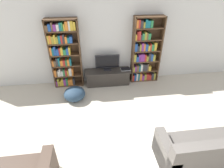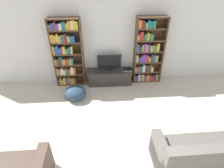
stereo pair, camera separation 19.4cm
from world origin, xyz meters
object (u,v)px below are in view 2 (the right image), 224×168
bookshelf_left (67,53)px  television (109,62)px  couch_right_sofa (208,156)px  bookshelf_right (147,53)px  beanbag_ottoman (75,93)px  laptop (127,69)px  tv_stand (109,77)px

bookshelf_left → television: size_ratio=2.75×
bookshelf_left → couch_right_sofa: size_ratio=1.09×
television → couch_right_sofa: television is taller
bookshelf_right → television: bookshelf_right is taller
beanbag_ottoman → bookshelf_right: bearing=20.9°
laptop → bookshelf_left: bearing=176.6°
bookshelf_right → television: bearing=-177.4°
bookshelf_left → bookshelf_right: (2.49, -0.00, -0.08)m
bookshelf_right → laptop: 0.80m
bookshelf_left → bookshelf_right: same height
bookshelf_right → couch_right_sofa: bookshelf_right is taller
television → beanbag_ottoman: television is taller
laptop → couch_right_sofa: couch_right_sofa is taller
couch_right_sofa → bookshelf_right: bearing=97.1°
laptop → beanbag_ottoman: 1.81m
television → couch_right_sofa: size_ratio=0.40×
tv_stand → television: 0.51m
beanbag_ottoman → laptop: bearing=24.7°
bookshelf_left → couch_right_sofa: bearing=-48.1°
bookshelf_right → laptop: bookshelf_right is taller
bookshelf_left → bookshelf_right: size_ratio=1.00×
tv_stand → couch_right_sofa: 3.50m
beanbag_ottoman → television: bearing=37.7°
bookshelf_right → beanbag_ottoman: size_ratio=3.43×
tv_stand → couch_right_sofa: size_ratio=0.75×
laptop → beanbag_ottoman: laptop is taller
bookshelf_left → tv_stand: bearing=-5.1°
bookshelf_right → beanbag_ottoman: bookshelf_right is taller
bookshelf_left → bookshelf_right: 2.49m
tv_stand → beanbag_ottoman: size_ratio=2.37×
bookshelf_left → beanbag_ottoman: 1.26m
tv_stand → laptop: size_ratio=4.67×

